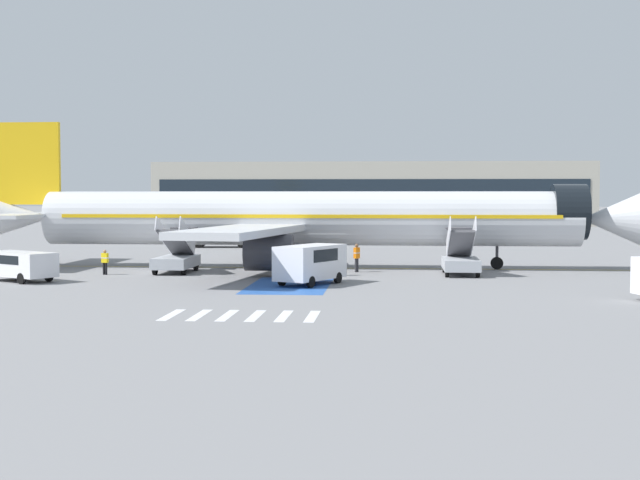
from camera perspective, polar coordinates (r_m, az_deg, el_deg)
ground_plane at (r=60.96m, az=0.51°, el=-1.86°), size 600.00×600.00×0.00m
apron_leadline_yellow at (r=61.71m, az=-0.71°, el=-1.79°), size 80.73×0.83×0.01m
apron_stand_patch_blue at (r=49.97m, az=-1.97°, el=-2.92°), size 4.48×9.41×0.01m
apron_walkway_bar_0 at (r=38.39m, az=-9.49°, el=-4.74°), size 0.44×3.60×0.01m
apron_walkway_bar_1 at (r=38.11m, az=-7.73°, el=-4.79°), size 0.44×3.60×0.01m
apron_walkway_bar_2 at (r=37.88m, az=-5.95°, el=-4.82°), size 0.44×3.60×0.01m
apron_walkway_bar_3 at (r=37.68m, az=-4.15°, el=-4.86°), size 0.44×3.60×0.01m
apron_walkway_bar_4 at (r=37.51m, az=-2.33°, el=-4.89°), size 0.44×3.60×0.01m
apron_walkway_bar_5 at (r=37.39m, az=-0.50°, el=-4.91°), size 0.44×3.60×0.01m
airliner at (r=61.59m, az=-1.28°, el=1.36°), size 46.44×31.53×10.18m
boarding_stairs_forward at (r=57.06m, az=8.99°, el=-1.26°), size 2.24×5.24×3.77m
boarding_stairs_aft at (r=58.73m, az=-9.19°, el=-1.14°), size 2.24×5.24×3.73m
fuel_tanker at (r=85.90m, az=-5.41°, el=0.75°), size 9.35×3.27×3.57m
service_van_0 at (r=55.02m, az=-18.66°, el=-1.43°), size 5.07×4.19×1.73m
service_van_3 at (r=50.30m, az=-0.62°, el=-1.36°), size 3.97×5.11×2.23m
ground_crew_0 at (r=58.07m, az=-13.60°, el=-1.29°), size 0.48×0.34×1.58m
ground_crew_1 at (r=58.39m, az=2.36°, el=-1.01°), size 0.44×0.48×1.86m
ground_crew_2 at (r=56.48m, az=-2.09°, el=-1.21°), size 0.47×0.46×1.75m
ground_crew_3 at (r=55.73m, az=1.10°, el=-1.32°), size 0.48×0.45×1.67m
terminal_building at (r=148.09m, az=3.32°, el=2.98°), size 71.39×12.10×10.30m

